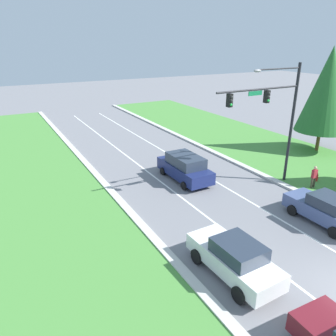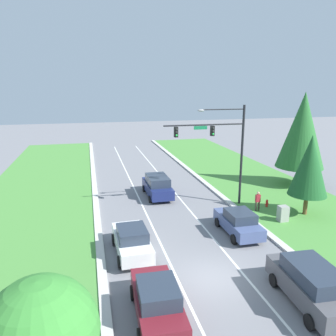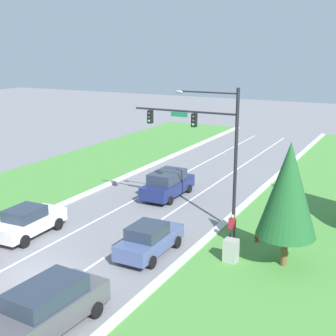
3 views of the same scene
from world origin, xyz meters
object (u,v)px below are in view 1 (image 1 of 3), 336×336
object	(u,v)px
pedestrian	(314,176)
conifer_near_right_tree	(327,90)
slate_blue_sedan	(325,209)
traffic_signal_mast	(275,109)
fire_hydrant	(317,178)
navy_suv	(185,167)
white_sedan	(234,258)

from	to	relation	value
pedestrian	conifer_near_right_tree	xyz separation A→B (m)	(7.54, 5.59, 4.75)
slate_blue_sedan	conifer_near_right_tree	distance (m)	14.93
traffic_signal_mast	fire_hydrant	bearing A→B (deg)	-19.70
traffic_signal_mast	conifer_near_right_tree	size ratio (longest dim) A/B	0.90
slate_blue_sedan	fire_hydrant	bearing A→B (deg)	42.07
navy_suv	pedestrian	bearing A→B (deg)	-39.46
pedestrian	traffic_signal_mast	bearing A→B (deg)	-38.98
traffic_signal_mast	pedestrian	world-z (taller)	traffic_signal_mast
slate_blue_sedan	fire_hydrant	distance (m)	6.17
fire_hydrant	pedestrian	bearing A→B (deg)	-152.02
conifer_near_right_tree	pedestrian	bearing A→B (deg)	-143.45
fire_hydrant	conifer_near_right_tree	bearing A→B (deg)	38.06
navy_suv	fire_hydrant	distance (m)	9.76
conifer_near_right_tree	navy_suv	bearing A→B (deg)	179.38
pedestrian	white_sedan	bearing A→B (deg)	22.59
slate_blue_sedan	conifer_near_right_tree	size ratio (longest dim) A/B	0.48
white_sedan	fire_hydrant	world-z (taller)	white_sedan
traffic_signal_mast	fire_hydrant	xyz separation A→B (m)	(3.72, -1.33, -5.21)
traffic_signal_mast	slate_blue_sedan	xyz separation A→B (m)	(-0.86, -5.43, -4.70)
slate_blue_sedan	white_sedan	bearing A→B (deg)	-171.57
white_sedan	navy_suv	bearing A→B (deg)	68.09
navy_suv	conifer_near_right_tree	world-z (taller)	conifer_near_right_tree
traffic_signal_mast	slate_blue_sedan	distance (m)	7.23
white_sedan	pedestrian	size ratio (longest dim) A/B	2.79
navy_suv	fire_hydrant	xyz separation A→B (m)	(8.31, -5.08, -0.64)
traffic_signal_mast	navy_suv	xyz separation A→B (m)	(-4.59, 3.75, -4.57)
traffic_signal_mast	white_sedan	xyz separation A→B (m)	(-8.33, -6.50, -4.66)
white_sedan	slate_blue_sedan	bearing A→B (deg)	6.29
traffic_signal_mast	fire_hydrant	size ratio (longest dim) A/B	12.07
white_sedan	pedestrian	bearing A→B (deg)	20.77
slate_blue_sedan	pedestrian	size ratio (longest dim) A/B	2.67
slate_blue_sedan	traffic_signal_mast	bearing A→B (deg)	81.22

